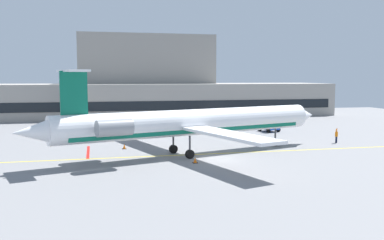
% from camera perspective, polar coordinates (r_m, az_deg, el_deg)
% --- Properties ---
extents(ground, '(120.00, 120.00, 0.11)m').
position_cam_1_polar(ground, '(42.63, 3.29, -5.20)').
color(ground, slate).
extents(terminal_building, '(77.89, 17.01, 16.79)m').
position_cam_1_polar(terminal_building, '(89.54, -6.31, 4.19)').
color(terminal_building, gray).
rests_on(terminal_building, ground).
extents(jet_bridge_west, '(2.40, 17.64, 6.02)m').
position_cam_1_polar(jet_bridge_west, '(70.75, -15.17, 2.80)').
color(jet_bridge_west, silver).
rests_on(jet_bridge_west, ground).
extents(regional_jet, '(33.70, 26.20, 8.68)m').
position_cam_1_polar(regional_jet, '(43.89, -0.35, -0.39)').
color(regional_jet, white).
rests_on(regional_jet, ground).
extents(baggage_tug, '(2.86, 3.25, 2.18)m').
position_cam_1_polar(baggage_tug, '(63.97, 10.38, -0.68)').
color(baggage_tug, '#1E4CB2').
rests_on(baggage_tug, ground).
extents(pushback_tractor, '(3.01, 3.45, 1.95)m').
position_cam_1_polar(pushback_tractor, '(65.28, -14.84, -0.73)').
color(pushback_tractor, '#19389E').
rests_on(pushback_tractor, ground).
extents(fuel_tank, '(6.44, 2.10, 2.45)m').
position_cam_1_polar(fuel_tank, '(74.85, 6.46, 0.61)').
color(fuel_tank, white).
rests_on(fuel_tank, ground).
extents(marshaller, '(0.65, 0.65, 1.81)m').
position_cam_1_polar(marshaller, '(55.08, 18.68, -1.99)').
color(marshaller, '#191E33').
rests_on(marshaller, ground).
extents(safety_cone_alpha, '(0.47, 0.47, 0.55)m').
position_cam_1_polar(safety_cone_alpha, '(48.64, -9.01, -3.54)').
color(safety_cone_alpha, orange).
rests_on(safety_cone_alpha, ground).
extents(safety_cone_bravo, '(0.47, 0.47, 0.55)m').
position_cam_1_polar(safety_cone_bravo, '(40.29, 0.42, -5.40)').
color(safety_cone_bravo, orange).
rests_on(safety_cone_bravo, ground).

